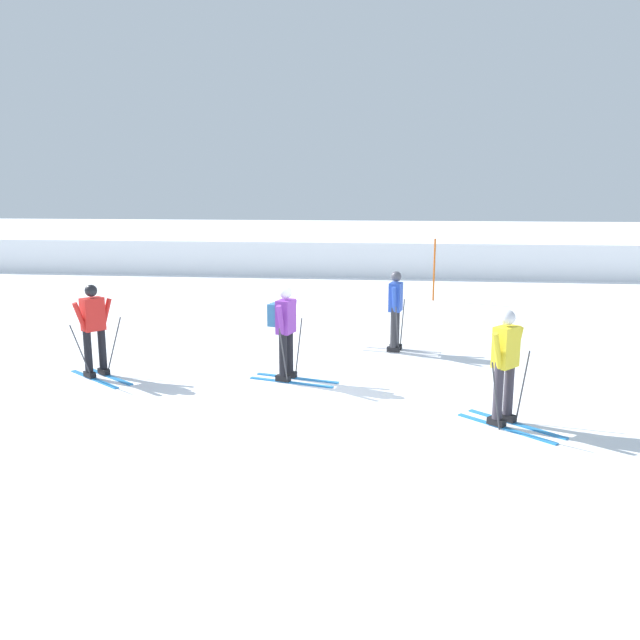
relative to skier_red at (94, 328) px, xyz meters
The scene contains 7 objects.
ground_plane 4.62m from the skier_red, ahead, with size 120.00×120.00×0.00m, color white.
far_snow_ridge 18.34m from the skier_red, 75.86° to the left, with size 80.00×7.51×1.34m, color white.
skier_red is the anchor object (origin of this frame).
skier_blue 6.01m from the skier_red, 25.08° to the left, with size 1.64×0.99×1.71m.
skier_purple 3.48m from the skier_red, ahead, with size 1.64×0.97×1.71m.
skier_yellow 7.22m from the skier_red, 13.33° to the right, with size 1.45×1.33×1.71m.
trail_marker_pole 11.24m from the skier_red, 54.04° to the left, with size 0.06×0.06×1.90m, color #C65614.
Camera 1 is at (0.92, -10.31, 3.40)m, focal length 36.43 mm.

